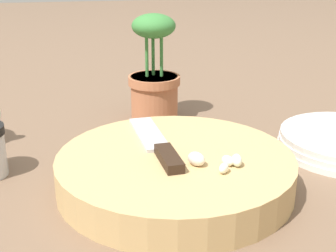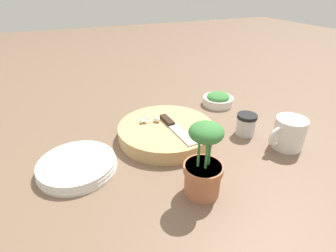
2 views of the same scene
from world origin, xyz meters
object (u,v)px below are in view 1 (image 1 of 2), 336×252
(cutting_board, at_px, (175,171))
(chef_knife, at_px, (156,145))
(potted_herb, at_px, (154,77))
(garlic_cloves, at_px, (215,161))

(cutting_board, relative_size, chef_knife, 1.57)
(chef_knife, relative_size, potted_herb, 1.02)
(potted_herb, bearing_deg, cutting_board, -93.95)
(cutting_board, distance_m, garlic_cloves, 0.07)
(cutting_board, distance_m, potted_herb, 0.28)
(cutting_board, xyz_separation_m, potted_herb, (0.02, 0.28, 0.06))
(cutting_board, relative_size, garlic_cloves, 4.44)
(chef_knife, height_order, garlic_cloves, garlic_cloves)
(chef_knife, distance_m, garlic_cloves, 0.10)
(garlic_cloves, height_order, potted_herb, potted_herb)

